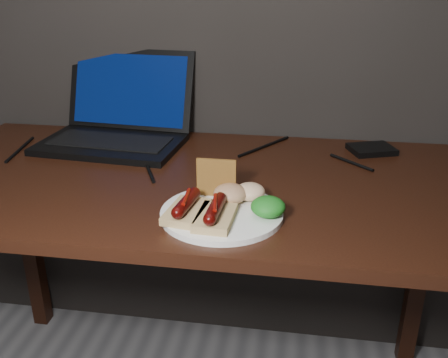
% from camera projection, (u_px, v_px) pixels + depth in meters
% --- Properties ---
extents(desk, '(1.40, 0.70, 0.75)m').
position_uv_depth(desk, '(192.00, 210.00, 1.25)').
color(desk, black).
rests_on(desk, ground).
extents(laptop, '(0.41, 0.36, 0.25)m').
position_uv_depth(laptop, '(118.00, 123.00, 1.44)').
color(laptop, black).
rests_on(laptop, desk).
extents(hard_drive, '(0.14, 0.12, 0.02)m').
position_uv_depth(hard_drive, '(372.00, 149.00, 1.37)').
color(hard_drive, black).
rests_on(hard_drive, desk).
extents(desk_cables, '(0.98, 0.39, 0.01)m').
position_uv_depth(desk_cables, '(186.00, 155.00, 1.34)').
color(desk_cables, black).
rests_on(desk_cables, desk).
extents(plate, '(0.32, 0.32, 0.01)m').
position_uv_depth(plate, '(222.00, 213.00, 1.02)').
color(plate, white).
rests_on(plate, desk).
extents(bread_sausage_left, '(0.09, 0.12, 0.04)m').
position_uv_depth(bread_sausage_left, '(187.00, 208.00, 0.99)').
color(bread_sausage_left, '#D5B47D').
rests_on(bread_sausage_left, plate).
extents(bread_sausage_center, '(0.08, 0.12, 0.04)m').
position_uv_depth(bread_sausage_center, '(215.00, 214.00, 0.97)').
color(bread_sausage_center, '#D5B47D').
rests_on(bread_sausage_center, plate).
extents(crispbread, '(0.09, 0.01, 0.08)m').
position_uv_depth(crispbread, '(216.00, 178.00, 1.07)').
color(crispbread, '#AB792F').
rests_on(crispbread, plate).
extents(salad_greens, '(0.07, 0.07, 0.04)m').
position_uv_depth(salad_greens, '(268.00, 207.00, 0.99)').
color(salad_greens, '#135611').
rests_on(salad_greens, plate).
extents(salsa_mound, '(0.07, 0.07, 0.04)m').
position_uv_depth(salsa_mound, '(230.00, 194.00, 1.05)').
color(salsa_mound, maroon).
rests_on(salsa_mound, plate).
extents(coleslaw_mound, '(0.06, 0.06, 0.04)m').
position_uv_depth(coleslaw_mound, '(250.00, 192.00, 1.06)').
color(coleslaw_mound, beige).
rests_on(coleslaw_mound, plate).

